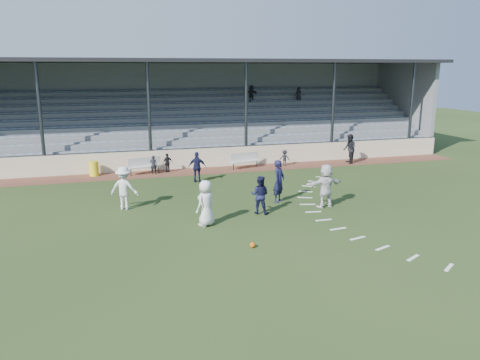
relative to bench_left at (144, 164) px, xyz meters
name	(u,v)px	position (x,y,z in m)	size (l,w,h in m)	color
ground	(257,226)	(3.49, -10.70, -0.58)	(90.00, 90.00, 0.00)	#273B18
cinder_track	(204,171)	(3.49, -0.20, -0.57)	(34.00, 2.00, 0.02)	brown
retaining_wall	(200,158)	(3.49, 0.85, 0.02)	(34.00, 0.18, 1.20)	beige
bench_left	(144,164)	(0.00, 0.00, 0.00)	(2.03, 1.02, 0.95)	beige
bench_right	(245,159)	(6.10, -0.09, 0.00)	(2.03, 0.97, 0.95)	beige
trash_bin	(94,169)	(-2.84, 0.22, -0.14)	(0.53, 0.53, 0.84)	yellow
football	(253,245)	(2.64, -12.77, -0.49)	(0.20, 0.20, 0.20)	#D0560C
player_white_lead	(206,203)	(1.58, -10.00, 0.33)	(0.90, 0.58, 1.83)	silver
player_navy_lead	(279,181)	(5.51, -7.66, 0.40)	(0.72, 0.47, 1.97)	#141537
player_navy_mid	(260,195)	(4.10, -9.12, 0.24)	(0.80, 0.62, 1.65)	#141537
player_white_wing	(124,188)	(-1.41, -6.88, 0.37)	(1.23, 0.71, 1.91)	silver
player_navy_wing	(197,167)	(2.60, -2.84, 0.25)	(0.97, 0.41, 1.66)	#141537
player_white_back	(326,186)	(7.22, -8.98, 0.40)	(1.82, 0.58, 1.96)	silver
official	(349,149)	(13.00, -0.59, 0.39)	(0.93, 0.72, 1.91)	black
sub_left_near	(154,165)	(0.50, -0.28, -0.01)	(0.40, 0.26, 1.11)	black
sub_left_far	(168,163)	(1.35, -0.02, 0.00)	(0.67, 0.28, 1.14)	black
sub_right	(285,158)	(8.73, -0.09, -0.07)	(0.64, 0.37, 0.99)	black
grandstand	(187,124)	(3.49, 5.57, 1.62)	(34.60, 9.00, 6.61)	slate
penalty_arc	(351,217)	(7.61, -10.70, -0.58)	(3.89, 14.63, 0.01)	white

